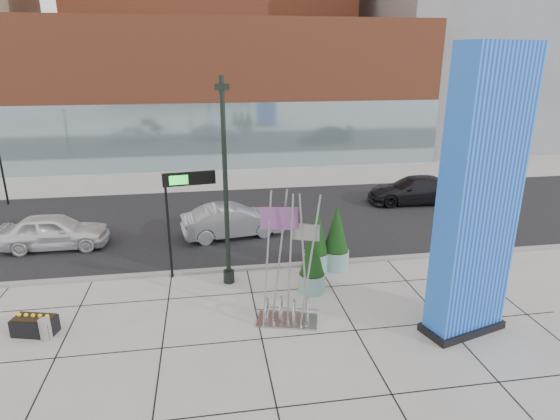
{
  "coord_description": "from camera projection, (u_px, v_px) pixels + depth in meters",
  "views": [
    {
      "loc": [
        -0.43,
        -13.34,
        8.27
      ],
      "look_at": [
        2.05,
        2.0,
        3.15
      ],
      "focal_mm": 30.0,
      "sensor_mm": 36.0,
      "label": 1
    }
  ],
  "objects": [
    {
      "name": "tower_podium",
      "position": [
        220.0,
        91.0,
        38.9
      ],
      "size": [
        34.0,
        10.0,
        11.0
      ],
      "primitive_type": "cube",
      "color": "#A04C2E",
      "rests_on": "ground"
    },
    {
      "name": "car_silver_mid",
      "position": [
        232.0,
        221.0,
        22.31
      ],
      "size": [
        4.97,
        2.45,
        1.57
      ],
      "primitive_type": "imported",
      "rotation": [
        0.0,
        0.0,
        1.74
      ],
      "color": "#98999F",
      "rests_on": "ground"
    },
    {
      "name": "traffic_signal",
      "position": [
        1.0,
        166.0,
        26.69
      ],
      "size": [
        0.15,
        0.18,
        4.1
      ],
      "color": "black",
      "rests_on": "ground"
    },
    {
      "name": "round_planter_west",
      "position": [
        317.0,
        241.0,
        18.72
      ],
      "size": [
        1.05,
        1.05,
        2.63
      ],
      "color": "#81ADA4",
      "rests_on": "ground"
    },
    {
      "name": "curb_edge",
      "position": [
        222.0,
        270.0,
        18.89
      ],
      "size": [
        80.0,
        0.3,
        0.12
      ],
      "primitive_type": "cube",
      "color": "gray",
      "rests_on": "ground"
    },
    {
      "name": "overhead_street_sign",
      "position": [
        185.0,
        189.0,
        17.41
      ],
      "size": [
        1.97,
        0.44,
        4.17
      ],
      "rotation": [
        0.0,
        0.0,
        0.13
      ],
      "color": "black",
      "rests_on": "ground"
    },
    {
      "name": "round_planter_east",
      "position": [
        336.0,
        238.0,
        18.82
      ],
      "size": [
        1.1,
        1.1,
        2.74
      ],
      "color": "#81ADA4",
      "rests_on": "ground"
    },
    {
      "name": "ground",
      "position": [
        228.0,
        324.0,
        15.16
      ],
      "size": [
        160.0,
        160.0,
        0.0
      ],
      "primitive_type": "plane",
      "color": "#9E9991",
      "rests_on": "ground"
    },
    {
      "name": "street_asphalt",
      "position": [
        217.0,
        222.0,
        24.53
      ],
      "size": [
        80.0,
        12.0,
        0.02
      ],
      "primitive_type": "cube",
      "color": "black",
      "rests_on": "ground"
    },
    {
      "name": "car_white_west",
      "position": [
        54.0,
        232.0,
        20.96
      ],
      "size": [
        4.65,
        1.9,
        1.58
      ],
      "primitive_type": "imported",
      "rotation": [
        0.0,
        0.0,
        1.56
      ],
      "color": "white",
      "rests_on": "ground"
    },
    {
      "name": "round_planter_mid",
      "position": [
        312.0,
        262.0,
        16.96
      ],
      "size": [
        0.99,
        0.99,
        2.48
      ],
      "color": "#81ADA4",
      "rests_on": "ground"
    },
    {
      "name": "box_planter_north",
      "position": [
        35.0,
        324.0,
        14.56
      ],
      "size": [
        1.41,
        0.95,
        0.71
      ],
      "rotation": [
        0.0,
        0.0,
        -0.26
      ],
      "color": "black",
      "rests_on": "ground"
    },
    {
      "name": "concrete_bollard",
      "position": [
        45.0,
        329.0,
        14.29
      ],
      "size": [
        0.34,
        0.34,
        0.67
      ],
      "primitive_type": "cylinder",
      "color": "gray",
      "rests_on": "ground"
    },
    {
      "name": "public_art_sculpture",
      "position": [
        288.0,
        289.0,
        14.98
      ],
      "size": [
        2.15,
        1.46,
        4.45
      ],
      "rotation": [
        0.0,
        0.0,
        -0.27
      ],
      "color": "#A3A4A7",
      "rests_on": "ground"
    },
    {
      "name": "blue_pylon",
      "position": [
        478.0,
        204.0,
        13.59
      ],
      "size": [
        2.82,
        1.85,
        8.67
      ],
      "rotation": [
        0.0,
        0.0,
        0.29
      ],
      "color": "#0C31C1",
      "rests_on": "ground"
    },
    {
      "name": "car_dark_east",
      "position": [
        414.0,
        190.0,
        27.47
      ],
      "size": [
        5.5,
        2.52,
        1.56
      ],
      "primitive_type": "imported",
      "rotation": [
        0.0,
        0.0,
        -1.63
      ],
      "color": "black",
      "rests_on": "ground"
    },
    {
      "name": "lamp_post",
      "position": [
        226.0,
        204.0,
        17.02
      ],
      "size": [
        0.5,
        0.42,
        7.67
      ],
      "rotation": [
        0.0,
        0.0,
        0.08
      ],
      "color": "black",
      "rests_on": "ground"
    },
    {
      "name": "building_grey_parking",
      "position": [
        470.0,
        48.0,
        46.28
      ],
      "size": [
        20.0,
        18.0,
        18.0
      ],
      "primitive_type": "cube",
      "color": "slate",
      "rests_on": "ground"
    },
    {
      "name": "tower_glass_front",
      "position": [
        224.0,
        136.0,
        35.34
      ],
      "size": [
        34.0,
        0.6,
        5.0
      ],
      "primitive_type": "cube",
      "color": "#8CA5B2",
      "rests_on": "ground"
    }
  ]
}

